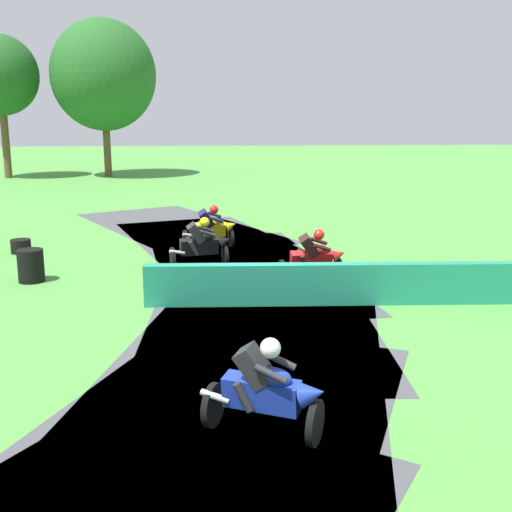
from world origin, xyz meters
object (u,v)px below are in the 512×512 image
Objects in this scene: tire_stack_far at (21,246)px; motorcycle_chase_red at (314,257)px; motorcycle_trailing_black at (202,244)px; motorcycle_lead_blue at (267,390)px; tire_stack_mid_b at (31,266)px; motorcycle_fourth_yellow at (211,228)px.

motorcycle_chase_red is at bearing -25.97° from tire_stack_far.
motorcycle_lead_blue is at bearing -83.99° from motorcycle_trailing_black.
tire_stack_mid_b is at bearing 122.48° from motorcycle_lead_blue.
tire_stack_mid_b is at bearing -141.73° from motorcycle_fourth_yellow.
motorcycle_lead_blue reaches higher than motorcycle_trailing_black.
motorcycle_fourth_yellow is (0.24, 2.41, -0.02)m from motorcycle_trailing_black.
motorcycle_lead_blue is 12.93m from tire_stack_far.
motorcycle_chase_red is 0.99× the size of motorcycle_trailing_black.
motorcycle_chase_red is at bearing -31.77° from motorcycle_trailing_black.
motorcycle_trailing_black is (-0.95, 9.06, -0.00)m from motorcycle_lead_blue.
motorcycle_chase_red is at bearing -58.83° from motorcycle_fourth_yellow.
tire_stack_far is (-5.33, 2.24, -0.46)m from motorcycle_trailing_black.
motorcycle_trailing_black reaches higher than tire_stack_far.
tire_stack_far is at bearing 109.79° from tire_stack_mid_b.
tire_stack_far is at bearing 154.03° from motorcycle_chase_red.
motorcycle_lead_blue is 0.98× the size of motorcycle_trailing_black.
tire_stack_mid_b is (-4.38, -3.46, -0.24)m from motorcycle_fourth_yellow.
tire_stack_mid_b is 1.39× the size of tire_stack_far.
motorcycle_trailing_black is 2.42m from motorcycle_fourth_yellow.
tire_stack_mid_b is 3.49m from tire_stack_far.
motorcycle_fourth_yellow is at bearing 38.27° from tire_stack_mid_b.
motorcycle_lead_blue is 9.50m from tire_stack_mid_b.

